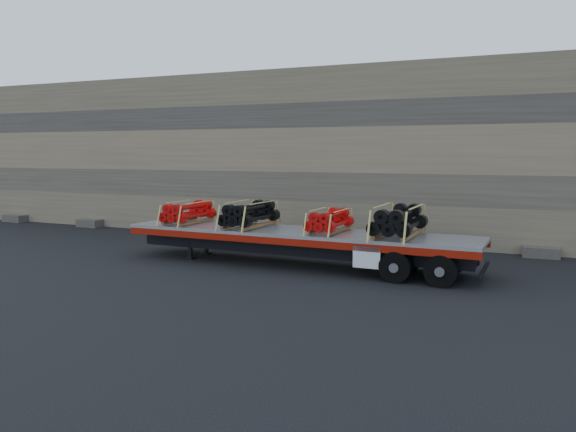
# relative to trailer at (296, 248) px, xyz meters

# --- Properties ---
(ground) EXTENTS (120.00, 120.00, 0.00)m
(ground) POSITION_rel_trailer_xyz_m (0.23, -0.01, -0.58)
(ground) COLOR black
(ground) RESTS_ON ground
(rock_wall) EXTENTS (44.00, 3.00, 7.00)m
(rock_wall) POSITION_rel_trailer_xyz_m (0.23, 6.49, 2.92)
(rock_wall) COLOR #7A6B54
(rock_wall) RESTS_ON ground
(trailer) EXTENTS (11.56, 2.53, 1.15)m
(trailer) POSITION_rel_trailer_xyz_m (0.00, 0.00, 0.00)
(trailer) COLOR #B6B8BE
(trailer) RESTS_ON ground
(bundle_front) EXTENTS (1.07, 2.05, 0.72)m
(bundle_front) POSITION_rel_trailer_xyz_m (-4.12, 0.11, 0.93)
(bundle_front) COLOR red
(bundle_front) RESTS_ON trailer
(bundle_midfront) EXTENTS (1.19, 2.29, 0.80)m
(bundle_midfront) POSITION_rel_trailer_xyz_m (-1.68, 0.05, 0.98)
(bundle_midfront) COLOR black
(bundle_midfront) RESTS_ON trailer
(bundle_midrear) EXTENTS (1.00, 1.93, 0.67)m
(bundle_midrear) POSITION_rel_trailer_xyz_m (1.13, -0.03, 0.91)
(bundle_midrear) COLOR red
(bundle_midrear) RESTS_ON trailer
(bundle_rear) EXTENTS (1.29, 2.48, 0.87)m
(bundle_rear) POSITION_rel_trailer_xyz_m (3.28, -0.09, 1.01)
(bundle_rear) COLOR black
(bundle_rear) RESTS_ON trailer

